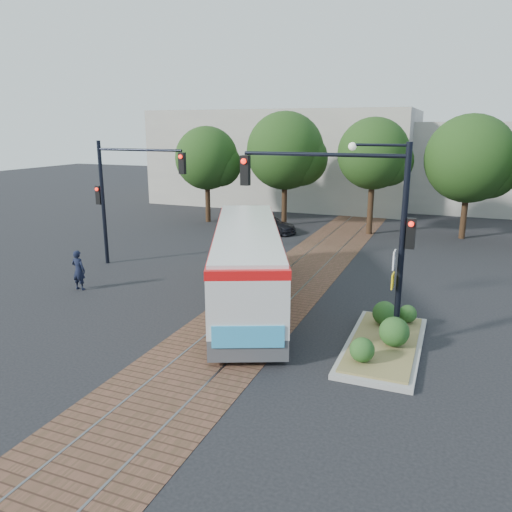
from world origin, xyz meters
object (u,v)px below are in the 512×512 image
Objects in this scene: signal_pole_main at (361,212)px; officer at (79,270)px; city_bus at (247,261)px; parked_car at (268,224)px; traffic_island at (385,337)px; signal_pole_left at (121,187)px.

signal_pole_main is 3.55× the size of officer.
signal_pole_main is at bearing 176.01° from officer.
parked_car is (-3.89, 12.63, -1.10)m from city_bus.
traffic_island is at bearing -5.36° from signal_pole_main.
signal_pole_main reaches higher than city_bus.
signal_pole_main is at bearing -47.98° from city_bus.
city_bus is at bearing -169.73° from officer.
officer is 0.44× the size of parked_car.
traffic_island is at bearing 175.94° from officer.
signal_pole_left is at bearing 170.62° from parked_car.
traffic_island is 0.87× the size of signal_pole_main.
officer is (-12.68, 0.99, 0.52)m from traffic_island.
signal_pole_left is 3.55× the size of officer.
traffic_island reaches higher than parked_car.
city_bus reaches higher than parked_car.
officer is 14.23m from parked_car.
city_bus is at bearing -19.32° from signal_pole_left.
signal_pole_main is (-0.96, 0.09, 3.83)m from traffic_island.
parked_car is at bearing 122.51° from traffic_island.
signal_pole_left is 4.96m from officer.
signal_pole_left reaches higher than traffic_island.
traffic_island is 14.50m from signal_pole_left.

